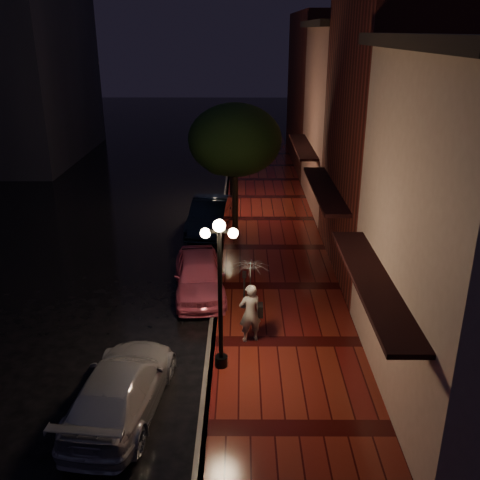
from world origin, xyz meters
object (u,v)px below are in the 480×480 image
(silver_car, at_px, (121,388))
(streetlamp_far, at_px, (231,163))
(streetlamp_near, at_px, (220,287))
(navy_car, at_px, (210,215))
(parking_meter, at_px, (244,286))
(street_tree, at_px, (235,142))
(pink_car, at_px, (199,275))
(woman_with_umbrella, at_px, (250,289))

(silver_car, bearing_deg, streetlamp_far, -92.07)
(streetlamp_near, bearing_deg, navy_car, 94.86)
(silver_car, distance_m, parking_meter, 5.95)
(street_tree, bearing_deg, parking_meter, -87.06)
(streetlamp_near, distance_m, navy_car, 11.35)
(pink_car, bearing_deg, woman_with_umbrella, -68.67)
(streetlamp_near, relative_size, silver_car, 0.92)
(streetlamp_near, distance_m, woman_with_umbrella, 1.73)
(street_tree, height_order, silver_car, street_tree)
(pink_car, relative_size, navy_car, 0.93)
(streetlamp_far, distance_m, woman_with_umbrella, 12.72)
(streetlamp_near, relative_size, streetlamp_far, 1.00)
(streetlamp_far, distance_m, parking_meter, 10.77)
(pink_car, relative_size, silver_car, 0.92)
(street_tree, height_order, parking_meter, street_tree)
(street_tree, bearing_deg, streetlamp_near, -91.35)
(pink_car, bearing_deg, streetlamp_near, -85.07)
(woman_with_umbrella, bearing_deg, silver_car, 27.62)
(streetlamp_far, bearing_deg, pink_car, -95.81)
(navy_car, bearing_deg, streetlamp_near, -79.46)
(woman_with_umbrella, bearing_deg, pink_car, -78.15)
(parking_meter, bearing_deg, streetlamp_near, -93.29)
(pink_car, xyz_separation_m, parking_meter, (1.60, -1.29, 0.22))
(pink_car, xyz_separation_m, woman_with_umbrella, (1.77, -3.34, 1.12))
(street_tree, relative_size, parking_meter, 4.38)
(pink_car, relative_size, woman_with_umbrella, 1.67)
(streetlamp_far, height_order, street_tree, street_tree)
(pink_car, bearing_deg, parking_meter, -45.43)
(street_tree, relative_size, woman_with_umbrella, 2.24)
(street_tree, xyz_separation_m, woman_with_umbrella, (0.56, -9.66, -2.39))
(pink_car, distance_m, silver_car, 6.56)
(woman_with_umbrella, bearing_deg, navy_car, -95.87)
(silver_car, bearing_deg, pink_car, -96.11)
(pink_car, height_order, woman_with_umbrella, woman_with_umbrella)
(streetlamp_far, xyz_separation_m, navy_car, (-0.95, -2.84, -1.84))
(silver_car, height_order, parking_meter, parking_meter)
(streetlamp_near, distance_m, parking_meter, 3.81)
(navy_car, bearing_deg, woman_with_umbrella, -74.14)
(pink_car, distance_m, parking_meter, 2.07)
(streetlamp_far, relative_size, woman_with_umbrella, 1.67)
(streetlamp_near, bearing_deg, streetlamp_far, 90.00)
(silver_car, bearing_deg, navy_car, -89.81)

